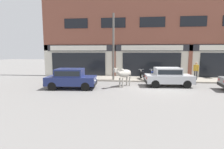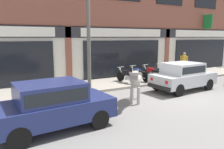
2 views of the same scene
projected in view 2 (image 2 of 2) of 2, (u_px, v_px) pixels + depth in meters
ground_plane at (179, 95)px, 10.61m from camera, size 90.00×90.00×0.00m
sidewalk at (135, 81)px, 13.74m from camera, size 19.00×2.87×0.13m
shop_building at (122, 12)px, 14.46m from camera, size 23.00×1.40×9.31m
cow at (135, 79)px, 9.27m from camera, size 1.47×1.84×1.61m
car_0 at (183, 75)px, 11.37m from camera, size 3.69×1.81×1.46m
car_1 at (53, 103)px, 6.51m from camera, size 3.70×1.85×1.46m
motorcycle_0 at (128, 76)px, 12.75m from camera, size 0.65×1.79×0.88m
motorcycle_1 at (139, 74)px, 13.39m from camera, size 0.52×1.81×0.88m
motorcycle_2 at (152, 73)px, 13.84m from camera, size 0.58×1.80×0.88m
motorcycle_3 at (165, 72)px, 14.28m from camera, size 0.57×1.81×0.88m
pedestrian at (184, 61)px, 15.08m from camera, size 0.37×0.38×1.60m
utility_pole at (89, 31)px, 10.52m from camera, size 0.18×0.18×5.88m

